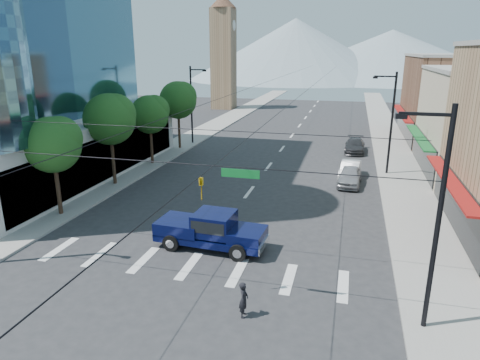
{
  "coord_description": "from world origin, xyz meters",
  "views": [
    {
      "loc": [
        7.4,
        -17.09,
        10.75
      ],
      "look_at": [
        0.96,
        7.48,
        3.0
      ],
      "focal_mm": 32.0,
      "sensor_mm": 36.0,
      "label": 1
    }
  ],
  "objects": [
    {
      "name": "shop_far",
      "position": [
        20.0,
        40.0,
        5.0
      ],
      "size": [
        12.0,
        18.0,
        10.0
      ],
      "primitive_type": "cube",
      "color": "brown",
      "rests_on": "ground"
    },
    {
      "name": "lamp_pole_nw",
      "position": [
        -10.67,
        30.0,
        4.94
      ],
      "size": [
        2.0,
        0.25,
        9.0
      ],
      "color": "black",
      "rests_on": "ground"
    },
    {
      "name": "mountain_right",
      "position": [
        20.0,
        160.0,
        9.0
      ],
      "size": [
        90.0,
        90.0,
        18.0
      ],
      "primitive_type": "cone",
      "color": "gray",
      "rests_on": "ground"
    },
    {
      "name": "signal_rig",
      "position": [
        0.19,
        -1.0,
        4.64
      ],
      "size": [
        21.8,
        0.2,
        9.0
      ],
      "color": "black",
      "rests_on": "ground"
    },
    {
      "name": "pickup_truck",
      "position": [
        0.18,
        3.88,
        1.11
      ],
      "size": [
        6.39,
        2.73,
        2.12
      ],
      "rotation": [
        0.0,
        0.0,
        -0.06
      ],
      "color": "#070C35",
      "rests_on": "ground"
    },
    {
      "name": "ground",
      "position": [
        0.0,
        0.0,
        0.0
      ],
      "size": [
        160.0,
        160.0,
        0.0
      ],
      "primitive_type": "plane",
      "color": "#28282B",
      "rests_on": "ground"
    },
    {
      "name": "lamp_pole_ne",
      "position": [
        10.67,
        22.0,
        4.94
      ],
      "size": [
        2.0,
        0.25,
        9.0
      ],
      "color": "black",
      "rests_on": "ground"
    },
    {
      "name": "parked_car_far",
      "position": [
        7.95,
        30.37,
        0.74
      ],
      "size": [
        2.16,
        5.11,
        1.47
      ],
      "primitive_type": "imported",
      "rotation": [
        0.0,
        0.0,
        -0.02
      ],
      "color": "#333335",
      "rests_on": "ground"
    },
    {
      "name": "sidewalk_right",
      "position": [
        12.0,
        40.0,
        0.07
      ],
      "size": [
        4.0,
        120.0,
        0.15
      ],
      "primitive_type": "cube",
      "color": "gray",
      "rests_on": "ground"
    },
    {
      "name": "pedestrian",
      "position": [
        3.6,
        -2.0,
        0.79
      ],
      "size": [
        0.42,
        0.6,
        1.58
      ],
      "primitive_type": "imported",
      "rotation": [
        0.0,
        0.0,
        1.65
      ],
      "color": "black",
      "rests_on": "ground"
    },
    {
      "name": "tree_midfar",
      "position": [
        -11.07,
        20.1,
        4.99
      ],
      "size": [
        3.65,
        3.64,
        6.71
      ],
      "color": "black",
      "rests_on": "ground"
    },
    {
      "name": "mountain_left",
      "position": [
        -15.0,
        150.0,
        11.0
      ],
      "size": [
        80.0,
        80.0,
        22.0
      ],
      "primitive_type": "cone",
      "color": "gray",
      "rests_on": "ground"
    },
    {
      "name": "tree_near",
      "position": [
        -11.07,
        6.1,
        4.99
      ],
      "size": [
        3.65,
        3.64,
        6.71
      ],
      "color": "black",
      "rests_on": "ground"
    },
    {
      "name": "parked_car_near",
      "position": [
        7.6,
        17.94,
        0.76
      ],
      "size": [
        2.07,
        4.57,
        1.52
      ],
      "primitive_type": "imported",
      "rotation": [
        0.0,
        0.0,
        -0.06
      ],
      "color": "#A1A0A5",
      "rests_on": "ground"
    },
    {
      "name": "tree_far",
      "position": [
        -11.07,
        27.1,
        5.59
      ],
      "size": [
        4.09,
        4.09,
        7.52
      ],
      "color": "black",
      "rests_on": "ground"
    },
    {
      "name": "clock_tower",
      "position": [
        -16.5,
        62.0,
        10.64
      ],
      "size": [
        4.8,
        4.8,
        20.4
      ],
      "color": "#8C6B4C",
      "rests_on": "ground"
    },
    {
      "name": "sidewalk_left",
      "position": [
        -12.0,
        40.0,
        0.07
      ],
      "size": [
        4.0,
        120.0,
        0.15
      ],
      "primitive_type": "cube",
      "color": "gray",
      "rests_on": "ground"
    },
    {
      "name": "parked_car_mid",
      "position": [
        7.6,
        20.13,
        0.73
      ],
      "size": [
        1.97,
        4.56,
        1.46
      ],
      "primitive_type": "imported",
      "rotation": [
        0.0,
        0.0,
        -0.1
      ],
      "color": "white",
      "rests_on": "ground"
    },
    {
      "name": "tree_midnear",
      "position": [
        -11.07,
        13.1,
        5.59
      ],
      "size": [
        4.09,
        4.09,
        7.52
      ],
      "color": "black",
      "rests_on": "ground"
    }
  ]
}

